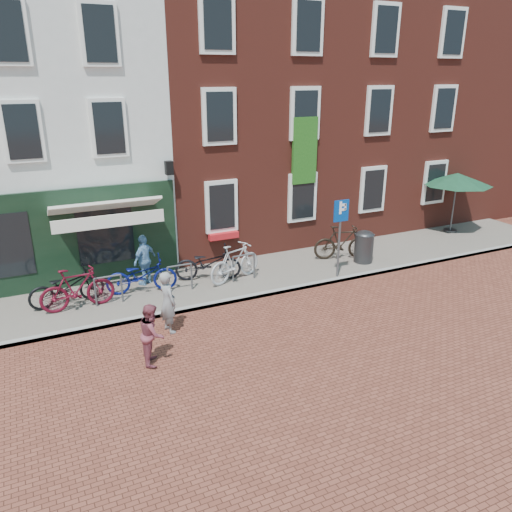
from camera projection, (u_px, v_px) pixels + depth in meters
name	position (u px, v px, depth m)	size (l,w,h in m)	color
ground	(245.00, 301.00, 14.11)	(80.00, 80.00, 0.00)	brown
sidewalk	(255.00, 275.00, 15.77)	(24.00, 3.00, 0.10)	slate
building_stucco	(20.00, 123.00, 16.53)	(8.00, 8.00, 9.00)	silver
building_brick_mid	(218.00, 102.00, 19.15)	(6.00, 8.00, 10.00)	maroon
building_brick_right	(348.00, 99.00, 21.54)	(6.00, 8.00, 10.00)	maroon
filler_right	(459.00, 107.00, 24.30)	(7.00, 8.00, 9.00)	maroon
litter_bin	(364.00, 245.00, 16.58)	(0.62, 0.62, 1.15)	#333335
parking_sign	(340.00, 225.00, 15.00)	(0.50, 0.08, 2.43)	#4C4C4F
parasol	(458.00, 177.00, 19.27)	(2.64, 2.64, 2.44)	#4C4C4F
woman	(168.00, 302.00, 12.20)	(0.58, 0.38, 1.58)	gray
boy	(152.00, 334.00, 10.91)	(0.68, 0.53, 1.39)	brown
cafe_person	(145.00, 260.00, 14.76)	(0.89, 0.37, 1.53)	#699AC8
bicycle_0	(66.00, 287.00, 13.50)	(0.69, 1.99, 1.05)	black
bicycle_1	(77.00, 289.00, 13.24)	(0.55, 1.93, 1.16)	#530A1A
bicycle_2	(142.00, 275.00, 14.27)	(0.69, 1.99, 1.05)	#091158
bicycle_3	(235.00, 262.00, 15.09)	(0.55, 1.93, 1.16)	#B8B8BB
bicycle_4	(208.00, 263.00, 15.17)	(0.69, 1.99, 1.05)	black
bicycle_5	(342.00, 242.00, 16.86)	(0.55, 1.93, 1.16)	black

